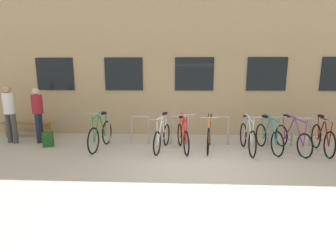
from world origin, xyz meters
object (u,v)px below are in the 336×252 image
at_px(bicycle_orange, 209,135).
at_px(bicycle_teal, 269,137).
at_px(bicycle_white, 162,137).
at_px(bicycle_maroon, 323,139).
at_px(person_by_bench, 38,111).
at_px(wooden_bench, 28,126).
at_px(bicycle_silver, 248,137).
at_px(bicycle_purple, 292,138).
at_px(person_browsing, 9,110).
at_px(bicycle_red, 183,137).
at_px(bicycle_green, 101,135).
at_px(backpack, 48,139).

xyz_separation_m(bicycle_orange, bicycle_teal, (1.64, -0.06, -0.02)).
height_order(bicycle_white, bicycle_maroon, bicycle_white).
xyz_separation_m(bicycle_teal, person_by_bench, (-6.84, 0.55, 0.60)).
distance_m(bicycle_white, wooden_bench, 4.87).
relative_size(bicycle_teal, wooden_bench, 0.98).
bearing_deg(bicycle_silver, bicycle_maroon, -0.25).
height_order(bicycle_teal, bicycle_purple, bicycle_teal).
relative_size(person_by_bench, person_browsing, 0.96).
bearing_deg(bicycle_red, bicycle_teal, 1.61).
xyz_separation_m(bicycle_white, bicycle_green, (-1.77, 0.05, 0.03)).
bearing_deg(bicycle_teal, person_by_bench, 175.40).
relative_size(bicycle_orange, bicycle_teal, 1.06).
xyz_separation_m(bicycle_teal, bicycle_red, (-2.38, -0.07, 0.00)).
distance_m(bicycle_orange, bicycle_teal, 1.64).
height_order(bicycle_orange, bicycle_silver, bicycle_silver).
bearing_deg(bicycle_green, bicycle_maroon, -0.83).
relative_size(bicycle_silver, backpack, 3.99).
xyz_separation_m(bicycle_orange, person_browsing, (-6.00, 0.36, 0.63)).
distance_m(person_by_bench, person_browsing, 0.81).
distance_m(bicycle_red, bicycle_purple, 3.01).
xyz_separation_m(bicycle_white, bicycle_purple, (3.59, 0.03, -0.00)).
xyz_separation_m(bicycle_teal, wooden_bench, (-7.65, 1.27, -0.01)).
bearing_deg(bicycle_purple, bicycle_teal, 177.33).
xyz_separation_m(wooden_bench, person_by_bench, (0.82, -0.72, 0.61)).
xyz_separation_m(bicycle_white, bicycle_silver, (2.36, -0.03, 0.02)).
bearing_deg(person_by_bench, bicycle_green, -14.76).
height_order(bicycle_orange, bicycle_purple, bicycle_purple).
xyz_separation_m(bicycle_orange, bicycle_green, (-3.09, -0.06, 0.00)).
bearing_deg(bicycle_white, wooden_bench, 164.21).
height_order(bicycle_teal, person_browsing, person_browsing).
height_order(bicycle_red, bicycle_maroon, bicycle_red).
bearing_deg(bicycle_orange, bicycle_silver, -7.89).
bearing_deg(person_browsing, bicycle_orange, -3.43).
relative_size(bicycle_orange, bicycle_red, 1.08).
relative_size(bicycle_white, wooden_bench, 0.98).
bearing_deg(bicycle_silver, bicycle_orange, 172.11).
bearing_deg(person_by_bench, person_browsing, -170.78).
height_order(bicycle_white, wooden_bench, bicycle_white).
bearing_deg(bicycle_purple, wooden_bench, 171.08).
bearing_deg(bicycle_teal, bicycle_green, -179.97).
height_order(bicycle_white, backpack, bicycle_white).
bearing_deg(bicycle_orange, bicycle_white, -174.96).
relative_size(bicycle_green, person_by_bench, 1.01).
distance_m(bicycle_teal, bicycle_silver, 0.61).
distance_m(bicycle_white, bicycle_purple, 3.59).
distance_m(bicycle_orange, wooden_bench, 6.13).
bearing_deg(bicycle_orange, bicycle_red, -170.16).
xyz_separation_m(bicycle_white, bicycle_maroon, (4.37, -0.04, 0.01)).
relative_size(bicycle_silver, person_by_bench, 1.04).
height_order(bicycle_white, bicycle_red, bicycle_red).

